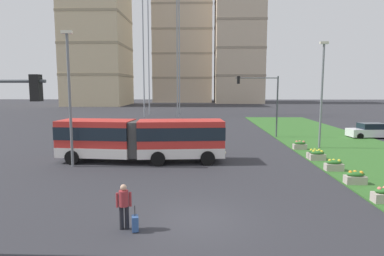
{
  "coord_description": "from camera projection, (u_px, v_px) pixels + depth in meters",
  "views": [
    {
      "loc": [
        0.13,
        -12.78,
        5.35
      ],
      "look_at": [
        -0.5,
        12.41,
        2.2
      ],
      "focal_mm": 30.73,
      "sensor_mm": 36.0,
      "label": 1
    }
  ],
  "objects": [
    {
      "name": "car_navy_sedan",
      "position": [
        145.0,
        128.0,
        36.62
      ],
      "size": [
        4.45,
        2.12,
        1.58
      ],
      "color": "#19234C",
      "rests_on": "ground"
    },
    {
      "name": "apartment_tower_westcentre",
      "position": [
        183.0,
        45.0,
        118.61
      ],
      "size": [
        20.57,
        17.33,
        40.8
      ],
      "color": "#C6B299",
      "rests_on": "ground"
    },
    {
      "name": "streetlight_left",
      "position": [
        70.0,
        93.0,
        21.64
      ],
      "size": [
        0.7,
        0.28,
        8.97
      ],
      "color": "slate",
      "rests_on": "ground"
    },
    {
      "name": "flower_planter_5",
      "position": [
        300.0,
        145.0,
        27.97
      ],
      "size": [
        1.1,
        0.56,
        0.74
      ],
      "color": "#B7AD9E",
      "rests_on": "grass_median"
    },
    {
      "name": "apartment_tower_west",
      "position": [
        98.0,
        33.0,
        96.08
      ],
      "size": [
        16.73,
        19.93,
        41.86
      ],
      "color": "beige",
      "rests_on": "ground"
    },
    {
      "name": "transmission_pylon",
      "position": [
        162.0,
        17.0,
        60.12
      ],
      "size": [
        9.0,
        6.24,
        33.19
      ],
      "color": "gray",
      "rests_on": "ground"
    },
    {
      "name": "flower_planter_1",
      "position": [
        355.0,
        178.0,
        17.97
      ],
      "size": [
        1.1,
        0.56,
        0.74
      ],
      "color": "#B7AD9E",
      "rests_on": "grass_median"
    },
    {
      "name": "traffic_light_far_right",
      "position": [
        264.0,
        96.0,
        34.45
      ],
      "size": [
        4.5,
        0.28,
        6.49
      ],
      "color": "#474C51",
      "rests_on": "ground"
    },
    {
      "name": "rolling_suitcase",
      "position": [
        135.0,
        223.0,
        12.21
      ],
      "size": [
        0.32,
        0.41,
        0.97
      ],
      "color": "#335693",
      "rests_on": "ground"
    },
    {
      "name": "car_white_van",
      "position": [
        370.0,
        131.0,
        34.62
      ],
      "size": [
        4.51,
        2.25,
        1.58
      ],
      "color": "silver",
      "rests_on": "ground"
    },
    {
      "name": "articulated_bus",
      "position": [
        141.0,
        139.0,
        23.55
      ],
      "size": [
        12.01,
        3.15,
        3.0
      ],
      "color": "red",
      "rests_on": "ground"
    },
    {
      "name": "flower_planter_4",
      "position": [
        315.0,
        154.0,
        24.3
      ],
      "size": [
        1.1,
        0.56,
        0.74
      ],
      "color": "#B7AD9E",
      "rests_on": "grass_median"
    },
    {
      "name": "pedestrian_crossing",
      "position": [
        124.0,
        203.0,
        12.34
      ],
      "size": [
        0.57,
        0.36,
        1.74
      ],
      "color": "black",
      "rests_on": "ground"
    },
    {
      "name": "streetlight_median",
      "position": [
        322.0,
        91.0,
        28.07
      ],
      "size": [
        0.7,
        0.28,
        9.15
      ],
      "color": "slate",
      "rests_on": "ground"
    },
    {
      "name": "ground_plane",
      "position": [
        197.0,
        219.0,
        13.35
      ],
      "size": [
        260.0,
        260.0,
        0.0
      ],
      "primitive_type": "plane",
      "color": "#2D2D33"
    },
    {
      "name": "flower_planter_3",
      "position": [
        317.0,
        155.0,
        23.81
      ],
      "size": [
        1.1,
        0.56,
        0.74
      ],
      "color": "#B7AD9E",
      "rests_on": "grass_median"
    },
    {
      "name": "apartment_tower_centre",
      "position": [
        239.0,
        38.0,
        110.27
      ],
      "size": [
        15.71,
        17.74,
        43.29
      ],
      "color": "#C6B299",
      "rests_on": "ground"
    },
    {
      "name": "flower_planter_2",
      "position": [
        334.0,
        165.0,
        20.84
      ],
      "size": [
        1.1,
        0.56,
        0.74
      ],
      "color": "#B7AD9E",
      "rests_on": "grass_median"
    }
  ]
}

